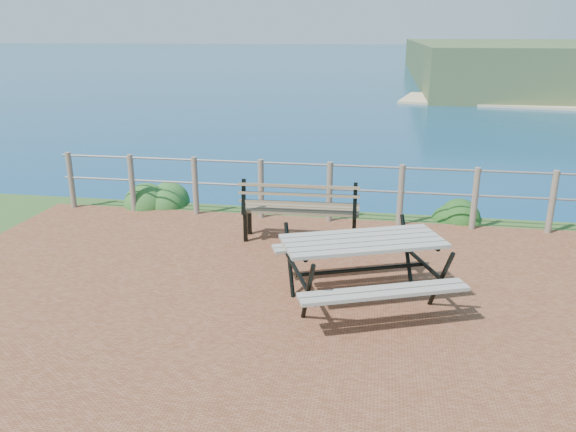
# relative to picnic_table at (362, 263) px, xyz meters

# --- Properties ---
(ground) EXTENTS (10.00, 7.00, 0.12)m
(ground) POSITION_rel_picnic_table_xyz_m (-0.66, -0.49, -0.49)
(ground) COLOR brown
(ground) RESTS_ON ground
(ocean) EXTENTS (1200.00, 1200.00, 0.00)m
(ocean) POSITION_rel_picnic_table_xyz_m (-0.66, 199.51, -0.49)
(ocean) COLOR #146079
(ocean) RESTS_ON ground
(safety_railing) EXTENTS (9.40, 0.10, 1.00)m
(safety_railing) POSITION_rel_picnic_table_xyz_m (-0.66, 2.86, 0.09)
(safety_railing) COLOR #6B5B4C
(safety_railing) RESTS_ON ground
(picnic_table) EXTENTS (1.95, 1.48, 0.76)m
(picnic_table) POSITION_rel_picnic_table_xyz_m (0.00, 0.00, 0.00)
(picnic_table) COLOR gray
(picnic_table) RESTS_ON ground
(park_bench) EXTENTS (1.76, 0.50, 0.98)m
(park_bench) POSITION_rel_picnic_table_xyz_m (-1.00, 1.88, 0.16)
(park_bench) COLOR brown
(park_bench) RESTS_ON ground
(shrub_lip_west) EXTENTS (0.85, 0.85, 0.62)m
(shrub_lip_west) POSITION_rel_picnic_table_xyz_m (-3.92, 3.28, -0.49)
(shrub_lip_west) COLOR #2A5821
(shrub_lip_west) RESTS_ON ground
(shrub_lip_east) EXTENTS (0.75, 0.75, 0.48)m
(shrub_lip_east) POSITION_rel_picnic_table_xyz_m (1.41, 3.37, -0.49)
(shrub_lip_east) COLOR #123D12
(shrub_lip_east) RESTS_ON ground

